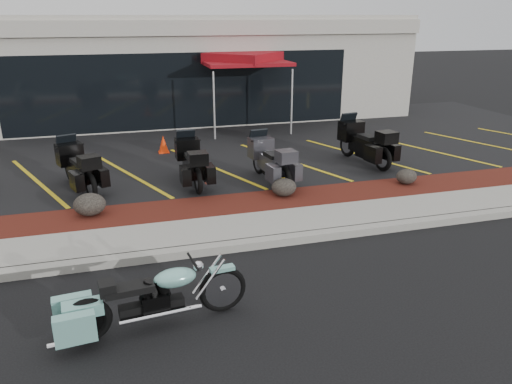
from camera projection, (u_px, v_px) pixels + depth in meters
name	position (u px, v px, depth m)	size (l,w,h in m)	color
ground	(279.00, 269.00, 8.37)	(90.00, 90.00, 0.00)	black
curb	(264.00, 242.00, 9.16)	(24.00, 0.25, 0.15)	gray
sidewalk	(253.00, 228.00, 9.79)	(24.00, 1.20, 0.15)	gray
mulch_bed	(239.00, 206.00, 10.87)	(24.00, 1.20, 0.16)	#35130C
upper_lot	(197.00, 147.00, 15.77)	(26.00, 9.60, 0.15)	black
dealership_building	(170.00, 66.00, 20.79)	(18.00, 8.16, 4.00)	#A29C92
boulder_left	(90.00, 204.00, 10.11)	(0.65, 0.54, 0.46)	black
boulder_mid	(284.00, 187.00, 11.20)	(0.57, 0.48, 0.40)	black
boulder_right	(406.00, 176.00, 12.01)	(0.51, 0.42, 0.36)	black
hero_cruiser	(223.00, 283.00, 7.01)	(2.59, 0.66, 0.91)	#7ABEB4
touring_black_front	(69.00, 158.00, 12.04)	(2.04, 0.78, 1.19)	black
touring_black_mid	(187.00, 153.00, 12.54)	(2.03, 0.78, 1.18)	black
touring_grey	(259.00, 152.00, 12.66)	(2.01, 0.77, 1.17)	#303035
touring_black_rear	(348.00, 135.00, 14.20)	(2.18, 0.83, 1.27)	black
traffic_cone	(163.00, 144.00, 14.75)	(0.30, 0.30, 0.51)	#FF3308
popup_canopy	(243.00, 60.00, 17.18)	(3.49, 3.49, 2.65)	silver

